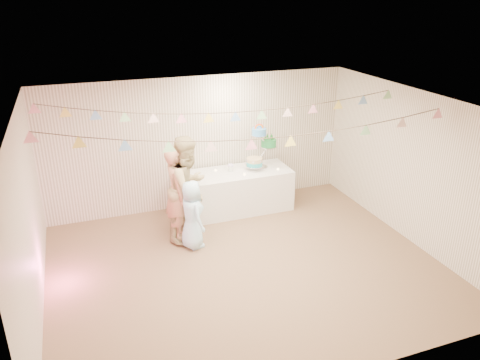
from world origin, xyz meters
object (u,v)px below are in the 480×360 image
object	(u,v)px
table	(236,191)
person_child	(192,215)
cake_stand	(261,150)
person_adult_b	(189,188)
person_adult_a	(177,193)

from	to	relation	value
table	person_child	distance (m)	1.61
cake_stand	table	bearing A→B (deg)	-174.81
cake_stand	person_adult_b	size ratio (longest dim) A/B	0.45
person_adult_a	person_adult_b	bearing A→B (deg)	-99.16
person_adult_b	table	bearing A→B (deg)	-10.83
cake_stand	person_adult_a	world-z (taller)	person_adult_a
cake_stand	person_child	bearing A→B (deg)	-146.36
person_adult_b	person_child	bearing A→B (deg)	-141.59
cake_stand	person_child	world-z (taller)	cake_stand
table	person_child	xyz separation A→B (m)	(-1.17, -1.09, 0.19)
person_adult_a	table	bearing A→B (deg)	-58.39
person_child	cake_stand	bearing A→B (deg)	-67.70
table	cake_stand	distance (m)	0.95
cake_stand	person_adult_b	bearing A→B (deg)	-154.69
cake_stand	person_adult_a	size ratio (longest dim) A/B	0.50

